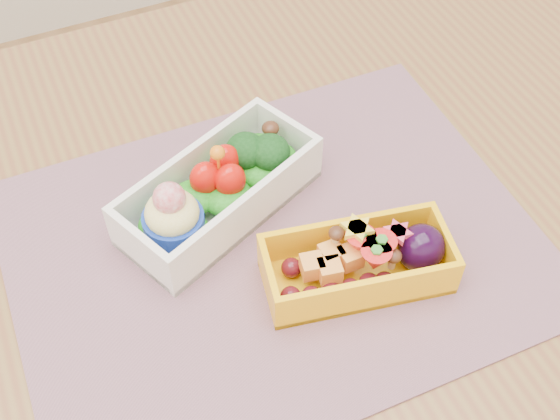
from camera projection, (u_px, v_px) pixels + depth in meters
name	position (u px, v px, depth m)	size (l,w,h in m)	color
table	(287.00, 329.00, 0.68)	(1.20, 0.80, 0.75)	brown
placemat	(274.00, 245.00, 0.62)	(0.44, 0.34, 0.00)	#8B5F69
bento_white	(218.00, 191.00, 0.62)	(0.20, 0.15, 0.08)	white
bento_yellow	(362.00, 262.00, 0.58)	(0.16, 0.10, 0.05)	#FFB50D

